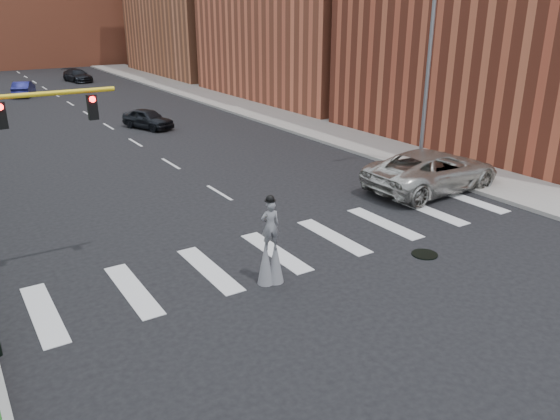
# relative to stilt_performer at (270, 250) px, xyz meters

# --- Properties ---
(ground_plane) EXTENTS (160.00, 160.00, 0.00)m
(ground_plane) POSITION_rel_stilt_performer_xyz_m (2.61, 0.84, -1.11)
(ground_plane) COLOR black
(ground_plane) RESTS_ON ground
(sidewalk_right) EXTENTS (5.00, 90.00, 0.18)m
(sidewalk_right) POSITION_rel_stilt_performer_xyz_m (15.11, 25.84, -1.02)
(sidewalk_right) COLOR gray
(sidewalk_right) RESTS_ON ground
(manhole) EXTENTS (0.90, 0.90, 0.04)m
(manhole) POSITION_rel_stilt_performer_xyz_m (5.61, -1.16, -1.09)
(manhole) COLOR black
(manhole) RESTS_ON ground
(building_backdrop) EXTENTS (26.00, 14.00, 18.00)m
(building_backdrop) POSITION_rel_stilt_performer_xyz_m (8.61, 78.84, 7.89)
(building_backdrop) COLOR #C05C3C
(building_backdrop) RESTS_ON ground
(streetlight) EXTENTS (2.05, 0.20, 9.00)m
(streetlight) POSITION_rel_stilt_performer_xyz_m (13.51, 6.84, 3.78)
(streetlight) COLOR slate
(streetlight) RESTS_ON ground
(stilt_performer) EXTENTS (0.83, 0.60, 2.91)m
(stilt_performer) POSITION_rel_stilt_performer_xyz_m (0.00, 0.00, 0.00)
(stilt_performer) COLOR #342214
(stilt_performer) RESTS_ON ground
(suv_crossing) EXTENTS (6.97, 3.33, 1.92)m
(suv_crossing) POSITION_rel_stilt_performer_xyz_m (11.27, 3.84, -0.15)
(suv_crossing) COLOR #B4B2AA
(suv_crossing) RESTS_ON ground
(car_near) EXTENTS (3.06, 4.44, 1.40)m
(car_near) POSITION_rel_stilt_performer_xyz_m (4.83, 24.59, -0.41)
(car_near) COLOR black
(car_near) RESTS_ON ground
(car_mid) EXTENTS (2.80, 4.65, 1.45)m
(car_mid) POSITION_rel_stilt_performer_xyz_m (-0.13, 45.81, -0.39)
(car_mid) COLOR navy
(car_mid) RESTS_ON ground
(car_far) EXTENTS (2.81, 5.19, 1.43)m
(car_far) POSITION_rel_stilt_performer_xyz_m (6.99, 54.42, -0.40)
(car_far) COLOR black
(car_far) RESTS_ON ground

